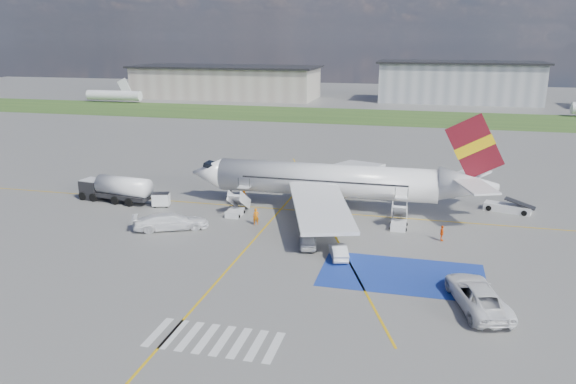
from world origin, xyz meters
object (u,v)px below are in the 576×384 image
(fuel_tanker, at_px, (116,191))
(van_white_a, at_px, (477,291))
(car_silver_a, at_px, (308,240))
(van_white_b, at_px, (171,219))
(airliner, at_px, (338,181))
(car_silver_b, at_px, (339,251))
(gpu_cart, at_px, (161,200))
(belt_loader, at_px, (508,208))

(fuel_tanker, relative_size, van_white_a, 1.49)
(car_silver_a, distance_m, van_white_b, 15.33)
(airliner, distance_m, car_silver_a, 13.65)
(fuel_tanker, height_order, van_white_b, fuel_tanker)
(airliner, distance_m, car_silver_b, 15.94)
(car_silver_a, xyz_separation_m, van_white_b, (-15.24, 1.55, 0.44))
(car_silver_a, bearing_deg, gpu_cart, -37.24)
(airliner, bearing_deg, fuel_tanker, -172.06)
(belt_loader, relative_size, car_silver_b, 1.45)
(car_silver_b, bearing_deg, van_white_a, 132.15)
(airliner, height_order, van_white_b, airliner)
(car_silver_a, bearing_deg, fuel_tanker, -33.13)
(belt_loader, xyz_separation_m, car_silver_b, (-17.07, -19.07, 0.24))
(gpu_cart, relative_size, belt_loader, 0.40)
(van_white_a, bearing_deg, car_silver_b, -45.58)
(gpu_cart, relative_size, car_silver_b, 0.58)
(car_silver_b, distance_m, van_white_b, 18.99)
(belt_loader, distance_m, car_silver_b, 25.59)
(car_silver_a, height_order, car_silver_b, car_silver_a)
(fuel_tanker, xyz_separation_m, belt_loader, (46.85, 7.37, -0.96))
(car_silver_a, xyz_separation_m, van_white_a, (15.11, -9.14, 0.53))
(belt_loader, height_order, van_white_b, van_white_b)
(airliner, distance_m, van_white_b, 20.06)
(gpu_cart, bearing_deg, van_white_a, -42.97)
(gpu_cart, xyz_separation_m, van_white_b, (4.80, -7.38, 0.38))
(car_silver_b, bearing_deg, gpu_cart, -42.29)
(airliner, bearing_deg, car_silver_b, -80.59)
(car_silver_b, bearing_deg, airliner, -97.60)
(fuel_tanker, relative_size, car_silver_b, 2.47)
(gpu_cart, distance_m, van_white_b, 8.82)
(fuel_tanker, relative_size, belt_loader, 1.69)
(car_silver_b, bearing_deg, van_white_b, -28.19)
(van_white_b, bearing_deg, fuel_tanker, 28.88)
(fuel_tanker, bearing_deg, car_silver_b, -13.10)
(van_white_b, bearing_deg, airliner, -79.12)
(car_silver_a, height_order, van_white_a, van_white_a)
(gpu_cart, bearing_deg, car_silver_b, -41.06)
(fuel_tanker, bearing_deg, gpu_cart, 2.68)
(belt_loader, relative_size, van_white_a, 0.88)
(van_white_b, bearing_deg, gpu_cart, 7.59)
(airliner, height_order, belt_loader, airliner)
(fuel_tanker, distance_m, gpu_cart, 6.42)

